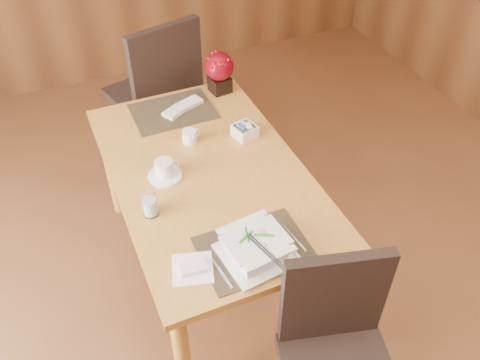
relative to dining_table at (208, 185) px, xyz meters
name	(u,v)px	position (x,y,z in m)	size (l,w,h in m)	color
ground	(256,353)	(0.00, -0.60, -0.65)	(6.00, 6.00, 0.00)	brown
dining_table	(208,185)	(0.00, 0.00, 0.00)	(0.90, 1.50, 0.75)	#CA8A38
placemat_near	(254,249)	(0.00, -0.55, 0.10)	(0.45, 0.33, 0.01)	black
placemat_far	(173,111)	(0.00, 0.55, 0.10)	(0.45, 0.33, 0.01)	black
soup_setting	(256,248)	(-0.01, -0.58, 0.15)	(0.30, 0.30, 0.11)	white
coffee_cup	(164,170)	(-0.20, 0.04, 0.14)	(0.17, 0.17, 0.09)	white
water_glass	(149,201)	(-0.34, -0.18, 0.18)	(0.07, 0.07, 0.16)	white
creamer_jug	(189,136)	(0.00, 0.25, 0.13)	(0.10, 0.10, 0.07)	white
sugar_caddy	(245,131)	(0.28, 0.18, 0.13)	(0.11, 0.11, 0.07)	white
berry_decor	(219,70)	(0.32, 0.65, 0.24)	(0.17, 0.17, 0.25)	black
napkins_far	(184,106)	(0.07, 0.55, 0.11)	(0.25, 0.09, 0.02)	white
bread_plate	(193,269)	(-0.27, -0.55, 0.10)	(0.16, 0.16, 0.01)	white
near_chair	(337,347)	(0.17, -0.97, -0.12)	(0.54, 0.54, 0.95)	black
far_chair	(159,88)	(0.05, 1.04, -0.04)	(0.62, 0.62, 1.09)	black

